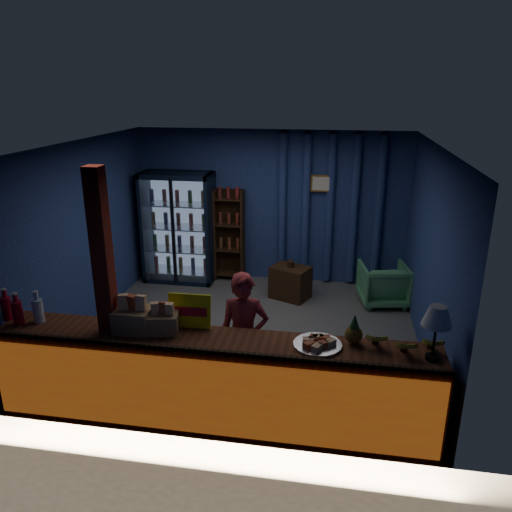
{
  "coord_description": "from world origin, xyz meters",
  "views": [
    {
      "loc": [
        1.15,
        -6.08,
        3.29
      ],
      "look_at": [
        0.15,
        -0.2,
        1.23
      ],
      "focal_mm": 35.0,
      "sensor_mm": 36.0,
      "label": 1
    }
  ],
  "objects_px": {
    "green_chair": "(383,284)",
    "pastry_tray": "(318,343)",
    "shopkeeper": "(244,338)",
    "table_lamp": "(437,318)"
  },
  "relations": [
    {
      "from": "shopkeeper",
      "to": "table_lamp",
      "type": "distance_m",
      "value": 2.0
    },
    {
      "from": "shopkeeper",
      "to": "pastry_tray",
      "type": "distance_m",
      "value": 0.94
    },
    {
      "from": "shopkeeper",
      "to": "green_chair",
      "type": "relative_size",
      "value": 2.01
    },
    {
      "from": "shopkeeper",
      "to": "green_chair",
      "type": "xyz_separation_m",
      "value": [
        1.67,
        2.82,
        -0.4
      ]
    },
    {
      "from": "shopkeeper",
      "to": "pastry_tray",
      "type": "height_order",
      "value": "shopkeeper"
    },
    {
      "from": "green_chair",
      "to": "pastry_tray",
      "type": "height_order",
      "value": "pastry_tray"
    },
    {
      "from": "shopkeeper",
      "to": "green_chair",
      "type": "bearing_deg",
      "value": 52.5
    },
    {
      "from": "pastry_tray",
      "to": "table_lamp",
      "type": "distance_m",
      "value": 1.1
    },
    {
      "from": "pastry_tray",
      "to": "green_chair",
      "type": "bearing_deg",
      "value": 74.91
    },
    {
      "from": "shopkeeper",
      "to": "table_lamp",
      "type": "relative_size",
      "value": 2.78
    }
  ]
}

